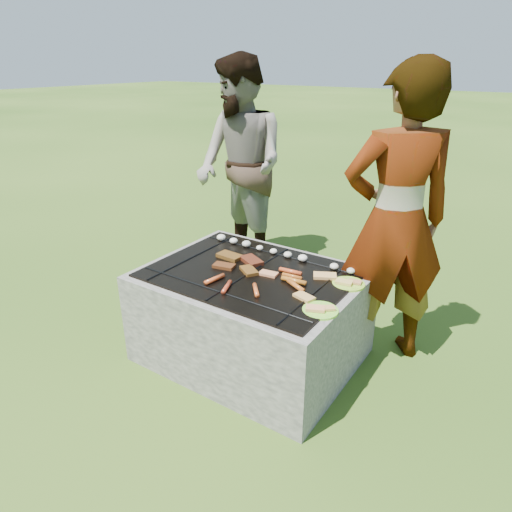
{
  "coord_description": "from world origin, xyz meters",
  "views": [
    {
      "loc": [
        1.43,
        -2.1,
        1.82
      ],
      "look_at": [
        0.0,
        0.05,
        0.7
      ],
      "focal_mm": 32.0,
      "sensor_mm": 36.0,
      "label": 1
    }
  ],
  "objects_px": {
    "plate_far": "(348,284)",
    "cook": "(396,222)",
    "plate_near": "(320,310)",
    "bystander": "(240,167)",
    "fire_pit": "(252,318)"
  },
  "relations": [
    {
      "from": "fire_pit",
      "to": "cook",
      "type": "distance_m",
      "value": 1.08
    },
    {
      "from": "fire_pit",
      "to": "plate_near",
      "type": "relative_size",
      "value": 6.36
    },
    {
      "from": "cook",
      "to": "bystander",
      "type": "height_order",
      "value": "bystander"
    },
    {
      "from": "plate_near",
      "to": "cook",
      "type": "height_order",
      "value": "cook"
    },
    {
      "from": "plate_far",
      "to": "plate_near",
      "type": "bearing_deg",
      "value": -90.03
    },
    {
      "from": "plate_near",
      "to": "bystander",
      "type": "bearing_deg",
      "value": 137.46
    },
    {
      "from": "plate_near",
      "to": "bystander",
      "type": "height_order",
      "value": "bystander"
    },
    {
      "from": "plate_far",
      "to": "cook",
      "type": "distance_m",
      "value": 0.47
    },
    {
      "from": "fire_pit",
      "to": "plate_far",
      "type": "bearing_deg",
      "value": 18.45
    },
    {
      "from": "plate_far",
      "to": "cook",
      "type": "xyz_separation_m",
      "value": [
        0.13,
        0.33,
        0.31
      ]
    },
    {
      "from": "cook",
      "to": "bystander",
      "type": "xyz_separation_m",
      "value": [
        -1.61,
        0.66,
        0.02
      ]
    },
    {
      "from": "fire_pit",
      "to": "cook",
      "type": "relative_size",
      "value": 0.71
    },
    {
      "from": "plate_far",
      "to": "plate_near",
      "type": "relative_size",
      "value": 1.03
    },
    {
      "from": "fire_pit",
      "to": "cook",
      "type": "bearing_deg",
      "value": 36.73
    },
    {
      "from": "fire_pit",
      "to": "plate_near",
      "type": "bearing_deg",
      "value": -18.06
    }
  ]
}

